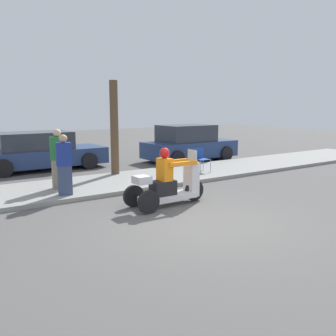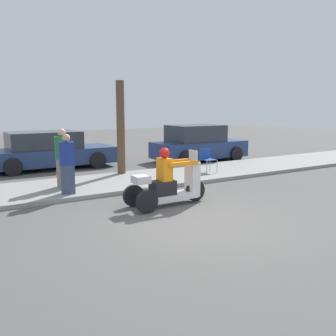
# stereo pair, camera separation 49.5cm
# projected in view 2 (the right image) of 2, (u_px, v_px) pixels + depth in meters

# --- Properties ---
(ground_plane) EXTENTS (60.00, 60.00, 0.00)m
(ground_plane) POSITION_uv_depth(u_px,v_px,m) (197.00, 224.00, 7.89)
(ground_plane) COLOR #565451
(sidewalk_strip) EXTENTS (28.00, 2.80, 0.12)m
(sidewalk_strip) POSITION_uv_depth(u_px,v_px,m) (111.00, 183.00, 11.75)
(sidewalk_strip) COLOR gray
(sidewalk_strip) RESTS_ON ground
(motorcycle_trike) EXTENTS (2.16, 0.80, 1.46)m
(motorcycle_trike) POSITION_uv_depth(u_px,v_px,m) (169.00, 185.00, 9.28)
(motorcycle_trike) COLOR black
(motorcycle_trike) RESTS_ON ground
(spectator_mid_group) EXTENTS (0.41, 0.29, 1.61)m
(spectator_mid_group) POSITION_uv_depth(u_px,v_px,m) (67.00, 165.00, 9.96)
(spectator_mid_group) COLOR #38476B
(spectator_mid_group) RESTS_ON sidewalk_strip
(spectator_end_of_line) EXTENTS (0.44, 0.31, 1.70)m
(spectator_end_of_line) POSITION_uv_depth(u_px,v_px,m) (63.00, 159.00, 10.77)
(spectator_end_of_line) COLOR gray
(spectator_end_of_line) RESTS_ON sidewalk_strip
(folding_chair_curbside) EXTENTS (0.48, 0.48, 0.82)m
(folding_chair_curbside) POSITION_uv_depth(u_px,v_px,m) (207.00, 158.00, 13.33)
(folding_chair_curbside) COLOR #A5A8AD
(folding_chair_curbside) RESTS_ON sidewalk_strip
(parked_car_lot_center) EXTENTS (4.85, 2.11, 1.47)m
(parked_car_lot_center) POSITION_uv_depth(u_px,v_px,m) (49.00, 151.00, 14.70)
(parked_car_lot_center) COLOR navy
(parked_car_lot_center) RESTS_ON ground
(parked_car_lot_left) EXTENTS (4.20, 2.04, 1.61)m
(parked_car_lot_left) POSITION_uv_depth(u_px,v_px,m) (198.00, 144.00, 16.69)
(parked_car_lot_left) COLOR navy
(parked_car_lot_left) RESTS_ON ground
(tree_trunk) EXTENTS (0.28, 0.28, 3.18)m
(tree_trunk) POSITION_uv_depth(u_px,v_px,m) (121.00, 128.00, 12.85)
(tree_trunk) COLOR brown
(tree_trunk) RESTS_ON sidewalk_strip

